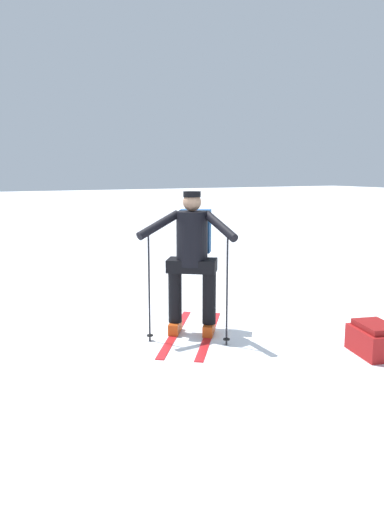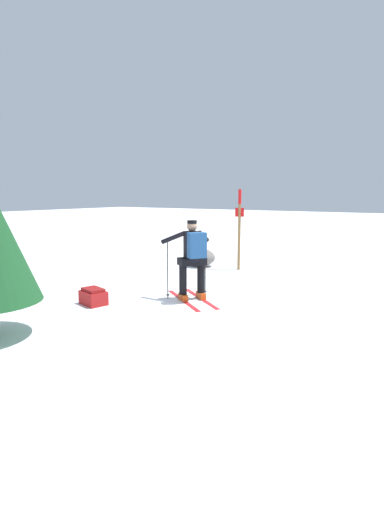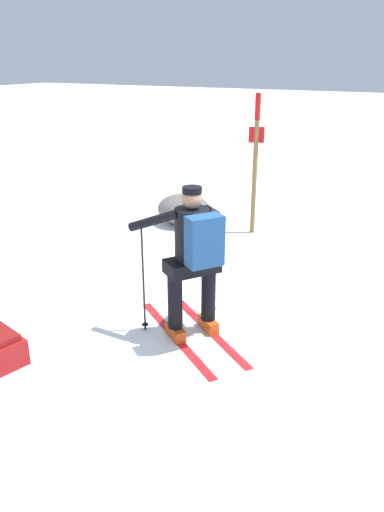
{
  "view_description": "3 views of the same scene",
  "coord_description": "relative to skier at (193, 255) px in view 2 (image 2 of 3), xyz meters",
  "views": [
    {
      "loc": [
        5.51,
        -2.53,
        1.8
      ],
      "look_at": [
        0.76,
        -0.07,
        0.88
      ],
      "focal_mm": 35.0,
      "sensor_mm": 36.0,
      "label": 1
    },
    {
      "loc": [
        -3.46,
        6.42,
        2.1
      ],
      "look_at": [
        0.76,
        -0.07,
        0.88
      ],
      "focal_mm": 28.0,
      "sensor_mm": 36.0,
      "label": 2
    },
    {
      "loc": [
        -1.37,
        3.98,
        2.72
      ],
      "look_at": [
        0.76,
        -0.07,
        0.88
      ],
      "focal_mm": 35.0,
      "sensor_mm": 36.0,
      "label": 3
    }
  ],
  "objects": [
    {
      "name": "ground_plane",
      "position": [
        -0.73,
        0.05,
        -0.91
      ],
      "size": [
        80.0,
        80.0,
        0.0
      ],
      "primitive_type": "plane",
      "color": "white"
    },
    {
      "name": "skier",
      "position": [
        0.0,
        0.0,
        0.0
      ],
      "size": [
        1.62,
        1.36,
        1.58
      ],
      "color": "red",
      "rests_on": "ground_plane"
    },
    {
      "name": "trail_marker",
      "position": [
        0.66,
        -3.38,
        0.39
      ],
      "size": [
        0.24,
        0.09,
        2.21
      ],
      "color": "olive",
      "rests_on": "ground_plane"
    },
    {
      "name": "rock_boulder",
      "position": [
        1.87,
        -3.24,
        -0.65
      ],
      "size": [
        0.95,
        0.81,
        0.52
      ],
      "primitive_type": "ellipsoid",
      "color": "slate",
      "rests_on": "ground_plane"
    },
    {
      "name": "dropped_backpack",
      "position": [
        1.42,
        1.3,
        -0.76
      ],
      "size": [
        0.59,
        0.48,
        0.32
      ],
      "color": "maroon",
      "rests_on": "ground_plane"
    }
  ]
}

